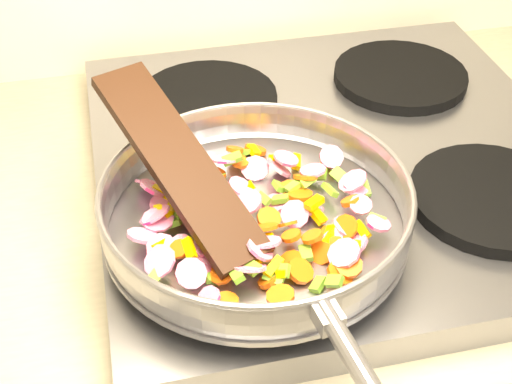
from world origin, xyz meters
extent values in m
cube|color=#939399|center=(-0.70, 1.67, 0.92)|extent=(0.60, 0.60, 0.04)
cylinder|color=black|center=(-0.84, 1.52, 0.95)|extent=(0.19, 0.19, 0.02)
cylinder|color=black|center=(-0.56, 1.52, 0.95)|extent=(0.19, 0.19, 0.02)
cylinder|color=black|center=(-0.84, 1.81, 0.95)|extent=(0.19, 0.19, 0.02)
cylinder|color=black|center=(-0.56, 1.81, 0.95)|extent=(0.19, 0.19, 0.02)
cylinder|color=#9E9EA5|center=(-0.84, 1.53, 0.96)|extent=(0.32, 0.32, 0.01)
torus|color=#9E9EA5|center=(-0.84, 1.53, 0.99)|extent=(0.36, 0.36, 0.05)
torus|color=#9E9EA5|center=(-0.84, 1.53, 1.01)|extent=(0.33, 0.33, 0.01)
cube|color=#9E9EA5|center=(-0.81, 1.36, 1.00)|extent=(0.03, 0.03, 0.02)
cylinder|color=#DB1563|center=(-0.92, 1.45, 0.98)|extent=(0.04, 0.03, 0.02)
cylinder|color=#DB1563|center=(-0.87, 1.56, 0.97)|extent=(0.04, 0.04, 0.02)
cube|color=#FFC500|center=(-0.78, 1.52, 0.99)|extent=(0.02, 0.02, 0.01)
cylinder|color=#DB1563|center=(-0.78, 1.60, 0.99)|extent=(0.04, 0.04, 0.01)
cylinder|color=#DB1563|center=(-0.73, 1.51, 0.98)|extent=(0.03, 0.03, 0.01)
cylinder|color=#DB530B|center=(-0.77, 1.43, 0.98)|extent=(0.04, 0.04, 0.02)
cube|color=#6EAA28|center=(-0.95, 1.47, 0.97)|extent=(0.02, 0.03, 0.01)
cube|color=#6EAA28|center=(-0.90, 1.46, 0.97)|extent=(0.02, 0.02, 0.01)
cube|color=#6EAA28|center=(-0.82, 1.55, 0.97)|extent=(0.02, 0.02, 0.01)
cube|color=#FFC500|center=(-0.81, 1.64, 0.97)|extent=(0.02, 0.02, 0.01)
cube|color=#FFC500|center=(-0.91, 1.48, 0.99)|extent=(0.01, 0.02, 0.02)
cube|color=#6EAA28|center=(-0.84, 1.61, 0.99)|extent=(0.02, 0.01, 0.01)
cube|color=#6EAA28|center=(-0.87, 1.48, 0.98)|extent=(0.02, 0.02, 0.02)
cylinder|color=#DB1563|center=(-0.90, 1.47, 0.97)|extent=(0.04, 0.04, 0.02)
cylinder|color=#DB1563|center=(-0.79, 1.60, 0.97)|extent=(0.04, 0.04, 0.03)
cylinder|color=#DB530B|center=(-0.82, 1.46, 0.97)|extent=(0.03, 0.03, 0.02)
cylinder|color=#DB530B|center=(-0.91, 1.62, 0.97)|extent=(0.04, 0.03, 0.03)
cylinder|color=#DB530B|center=(-0.89, 1.52, 0.98)|extent=(0.03, 0.03, 0.02)
cylinder|color=#DB1563|center=(-0.75, 1.47, 0.97)|extent=(0.04, 0.04, 0.03)
cylinder|color=#DB530B|center=(-0.81, 1.44, 0.97)|extent=(0.04, 0.04, 0.02)
cylinder|color=#DB1563|center=(-0.79, 1.53, 0.97)|extent=(0.03, 0.04, 0.02)
cube|color=#6EAA28|center=(-0.80, 1.42, 0.97)|extent=(0.02, 0.02, 0.01)
cylinder|color=#DB1563|center=(-0.77, 1.44, 0.98)|extent=(0.04, 0.04, 0.02)
cube|color=#6EAA28|center=(-0.86, 1.61, 0.97)|extent=(0.02, 0.02, 0.02)
cube|color=#FFC500|center=(-0.92, 1.56, 0.98)|extent=(0.02, 0.02, 0.01)
cylinder|color=#DB530B|center=(-0.87, 1.50, 0.98)|extent=(0.03, 0.03, 0.02)
cube|color=#6EAA28|center=(-0.79, 1.56, 0.98)|extent=(0.03, 0.02, 0.01)
cylinder|color=#DB1563|center=(-0.72, 1.55, 0.98)|extent=(0.04, 0.04, 0.03)
cylinder|color=#DB1563|center=(-0.73, 1.60, 0.98)|extent=(0.04, 0.03, 0.03)
cylinder|color=#DB530B|center=(-0.88, 1.54, 0.98)|extent=(0.03, 0.03, 0.02)
cylinder|color=#DB1563|center=(-0.89, 1.48, 0.98)|extent=(0.05, 0.04, 0.03)
cube|color=#6EAA28|center=(-0.88, 1.44, 0.98)|extent=(0.01, 0.03, 0.02)
cylinder|color=#DB1563|center=(-0.96, 1.51, 0.98)|extent=(0.04, 0.05, 0.02)
cube|color=#6EAA28|center=(-0.87, 1.50, 0.98)|extent=(0.03, 0.02, 0.02)
cylinder|color=#DB1563|center=(-0.92, 1.50, 0.98)|extent=(0.03, 0.03, 0.01)
cylinder|color=#DB530B|center=(-0.88, 1.53, 0.97)|extent=(0.03, 0.03, 0.02)
cylinder|color=#DB530B|center=(-0.87, 1.61, 0.97)|extent=(0.04, 0.04, 0.01)
cube|color=#6EAA28|center=(-0.89, 1.60, 0.97)|extent=(0.02, 0.02, 0.02)
cylinder|color=#DB1563|center=(-0.94, 1.58, 0.98)|extent=(0.04, 0.05, 0.03)
cylinder|color=#DB530B|center=(-0.84, 1.64, 0.98)|extent=(0.03, 0.03, 0.02)
cylinder|color=#DB530B|center=(-0.83, 1.50, 0.98)|extent=(0.04, 0.04, 0.02)
cube|color=#6EAA28|center=(-0.79, 1.41, 0.98)|extent=(0.02, 0.02, 0.02)
cube|color=#6EAA28|center=(-0.86, 1.45, 0.98)|extent=(0.02, 0.03, 0.01)
cylinder|color=#DB1563|center=(-0.94, 1.54, 0.98)|extent=(0.04, 0.04, 0.01)
cylinder|color=#DB1563|center=(-0.91, 1.56, 0.98)|extent=(0.04, 0.04, 0.01)
cylinder|color=#DB1563|center=(-0.84, 1.57, 0.98)|extent=(0.04, 0.04, 0.02)
cylinder|color=#DB530B|center=(-0.84, 1.40, 0.98)|extent=(0.04, 0.04, 0.01)
cube|color=#FFC500|center=(-0.86, 1.46, 0.98)|extent=(0.02, 0.02, 0.01)
cylinder|color=#DB530B|center=(-0.75, 1.49, 0.98)|extent=(0.02, 0.03, 0.03)
cylinder|color=#DB1563|center=(-0.90, 1.57, 0.97)|extent=(0.03, 0.03, 0.01)
cylinder|color=#DB530B|center=(-0.79, 1.56, 0.97)|extent=(0.04, 0.04, 0.02)
cylinder|color=#DB530B|center=(-0.82, 1.52, 0.98)|extent=(0.04, 0.04, 0.02)
cylinder|color=#DB530B|center=(-0.77, 1.57, 0.98)|extent=(0.04, 0.03, 0.02)
cylinder|color=#DB530B|center=(-0.74, 1.52, 0.98)|extent=(0.02, 0.03, 0.02)
cube|color=#6EAA28|center=(-0.71, 1.55, 0.97)|extent=(0.01, 0.02, 0.01)
cylinder|color=#DB1563|center=(-0.76, 1.47, 0.97)|extent=(0.05, 0.04, 0.03)
cylinder|color=#DB530B|center=(-0.77, 1.43, 0.97)|extent=(0.03, 0.04, 0.02)
cylinder|color=#DB1563|center=(-0.87, 1.61, 0.96)|extent=(0.04, 0.04, 0.02)
cube|color=#FFC500|center=(-0.94, 1.50, 0.98)|extent=(0.02, 0.02, 0.01)
cube|color=#FFC500|center=(-0.79, 1.62, 0.98)|extent=(0.03, 0.02, 0.02)
cylinder|color=#DB530B|center=(-0.92, 1.48, 0.98)|extent=(0.02, 0.03, 0.02)
cube|color=#FFC500|center=(-0.93, 1.55, 0.98)|extent=(0.02, 0.02, 0.01)
cube|color=#FFC500|center=(-0.88, 1.62, 0.97)|extent=(0.03, 0.02, 0.01)
cylinder|color=#DB530B|center=(-0.81, 1.65, 0.97)|extent=(0.04, 0.03, 0.02)
cylinder|color=#DB1563|center=(-0.76, 1.57, 0.99)|extent=(0.04, 0.04, 0.01)
cylinder|color=#DB530B|center=(-0.78, 1.47, 0.97)|extent=(0.02, 0.02, 0.01)
cylinder|color=#DB530B|center=(-0.89, 1.45, 0.97)|extent=(0.04, 0.04, 0.02)
cube|color=#6EAA28|center=(-0.75, 1.55, 0.97)|extent=(0.02, 0.02, 0.01)
cube|color=#6EAA28|center=(-0.82, 1.65, 0.97)|extent=(0.02, 0.02, 0.02)
cylinder|color=#DB1563|center=(-0.94, 1.50, 0.98)|extent=(0.05, 0.04, 0.03)
cylinder|color=#DB530B|center=(-0.83, 1.62, 0.98)|extent=(0.03, 0.03, 0.01)
cylinder|color=#DB530B|center=(-0.84, 1.44, 0.97)|extent=(0.03, 0.03, 0.02)
cylinder|color=#DB1563|center=(-0.85, 1.62, 0.98)|extent=(0.04, 0.04, 0.02)
cylinder|color=#DB530B|center=(-0.77, 1.46, 0.97)|extent=(0.03, 0.03, 0.02)
cube|color=#FFC500|center=(-0.77, 1.48, 0.97)|extent=(0.02, 0.03, 0.01)
cylinder|color=#DB530B|center=(-0.81, 1.50, 0.98)|extent=(0.03, 0.02, 0.02)
cube|color=#6EAA28|center=(-0.91, 1.54, 0.98)|extent=(0.02, 0.02, 0.02)
cylinder|color=#DB1563|center=(-0.75, 1.49, 0.97)|extent=(0.04, 0.04, 0.02)
cylinder|color=#DB530B|center=(-0.78, 1.46, 0.97)|extent=(0.03, 0.03, 0.02)
cube|color=#FFC500|center=(-0.73, 1.60, 0.97)|extent=(0.01, 0.03, 0.02)
cube|color=#6EAA28|center=(-0.73, 1.58, 0.97)|extent=(0.02, 0.02, 0.02)
cylinder|color=#DB530B|center=(-0.76, 1.49, 0.96)|extent=(0.03, 0.03, 0.02)
cylinder|color=#DB1563|center=(-0.94, 1.47, 0.98)|extent=(0.03, 0.04, 0.03)
cube|color=#FFC500|center=(-0.91, 1.48, 0.97)|extent=(0.02, 0.02, 0.01)
cylinder|color=#DB1563|center=(-0.93, 1.58, 0.97)|extent=(0.03, 0.03, 0.02)
cylinder|color=#DB1563|center=(-0.72, 1.55, 0.98)|extent=(0.03, 0.03, 0.01)
cube|color=#6EAA28|center=(-0.86, 1.47, 0.98)|extent=(0.02, 0.01, 0.01)
cube|color=#FFC500|center=(-0.84, 1.48, 0.98)|extent=(0.02, 0.03, 0.01)
cylinder|color=#DB530B|center=(-0.79, 1.48, 0.98)|extent=(0.03, 0.03, 0.02)
cube|color=#FFC500|center=(-0.76, 1.45, 0.98)|extent=(0.02, 0.02, 0.01)
cube|color=#FFC500|center=(-0.90, 1.56, 0.98)|extent=(0.03, 0.02, 0.02)
cube|color=#6EAA28|center=(-0.92, 1.53, 0.97)|extent=(0.02, 0.02, 0.02)
cube|color=#6EAA28|center=(-0.87, 1.56, 0.97)|extent=(0.02, 0.02, 0.01)
cube|color=#6EAA28|center=(-0.77, 1.56, 0.98)|extent=(0.02, 0.02, 0.01)
cylinder|color=#DB1563|center=(-0.86, 1.57, 0.97)|extent=(0.05, 0.05, 0.02)
cylinder|color=#DB1563|center=(-0.94, 1.60, 0.97)|extent=(0.04, 0.03, 0.04)
cylinder|color=#DB530B|center=(-0.89, 1.42, 0.97)|extent=(0.03, 0.03, 0.01)
cube|color=#FFC500|center=(-0.89, 1.64, 0.98)|extent=(0.02, 0.02, 0.02)
cube|color=#6EAA28|center=(-0.80, 1.55, 0.97)|extent=(0.02, 0.02, 0.01)
cube|color=#FFC500|center=(-0.77, 1.52, 0.97)|extent=(0.02, 0.03, 0.02)
cylinder|color=#DB1563|center=(-0.80, 1.52, 0.97)|extent=(0.04, 0.04, 0.02)
cylinder|color=#DB530B|center=(-0.89, 1.46, 0.97)|extent=(0.02, 0.02, 0.01)
cylinder|color=#DB1563|center=(-0.72, 1.48, 0.98)|extent=(0.03, 0.03, 0.01)
cube|color=#FFC500|center=(-0.93, 1.58, 0.98)|extent=(0.03, 0.02, 0.02)
cube|color=#FFC500|center=(-0.89, 1.51, 0.98)|extent=(0.02, 0.03, 0.02)
cylinder|color=#DB1563|center=(-0.84, 1.47, 0.98)|extent=(0.04, 0.04, 0.02)
cylinder|color=#DB1563|center=(-0.88, 1.49, 0.98)|extent=(0.05, 0.04, 0.02)
cube|color=#FFC500|center=(-0.77, 1.61, 0.97)|extent=(0.02, 0.02, 0.01)
cube|color=#FFC500|center=(-0.88, 1.46, 0.98)|extent=(0.02, 0.02, 0.01)
cube|color=#FFC500|center=(-0.87, 1.48, 0.98)|extent=(0.01, 0.02, 0.01)
cylinder|color=#DB530B|center=(-0.81, 1.48, 0.98)|extent=(0.03, 0.03, 0.01)
cylinder|color=#DB1563|center=(-0.90, 1.49, 0.97)|extent=(0.04, 0.04, 0.01)
cube|color=#6EAA28|center=(-0.89, 1.64, 0.97)|extent=(0.02, 0.02, 0.01)
cylinder|color=#DB1563|center=(-0.78, 1.53, 0.97)|extent=(0.04, 0.03, 0.02)
cylinder|color=#DB1563|center=(-0.94, 1.54, 0.98)|extent=(0.05, 0.05, 0.02)
cube|color=#FFC500|center=(-0.83, 1.44, 0.97)|extent=(0.02, 0.02, 0.02)
cube|color=#6EAA28|center=(-0.89, 1.55, 0.98)|extent=(0.02, 0.02, 0.02)
cylinder|color=#DB530B|center=(-0.78, 1.54, 0.98)|extent=(0.04, 0.04, 0.01)
cube|color=#6EAA28|center=(-0.91, 1.58, 0.98)|extent=(0.02, 0.02, 0.01)
cube|color=#FFC500|center=(-0.84, 1.57, 0.97)|extent=(0.02, 0.01, 0.02)
cube|color=#FFC500|center=(-0.74, 1.48, 0.98)|extent=(0.02, 0.02, 0.01)
cube|color=#6EAA28|center=(-0.75, 1.58, 0.97)|extent=(0.03, 0.03, 0.02)
cylinder|color=#DB1563|center=(-0.85, 1.46, 0.99)|extent=(0.04, 0.04, 0.03)
cylinder|color=#DB1563|center=(-0.81, 1.55, 0.97)|extent=(0.04, 0.05, 0.02)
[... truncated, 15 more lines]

